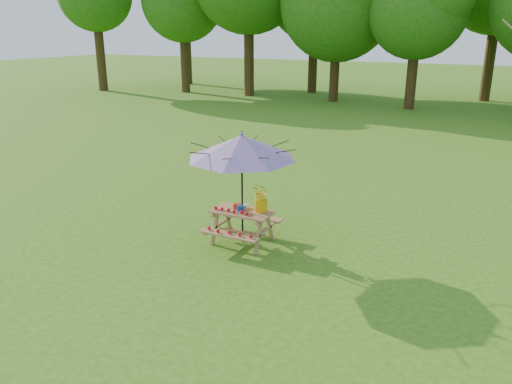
% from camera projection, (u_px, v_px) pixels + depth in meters
% --- Properties ---
extents(ground, '(120.00, 120.00, 0.00)m').
position_uv_depth(ground, '(359.00, 377.00, 6.13)').
color(ground, '#346B14').
rests_on(ground, ground).
extents(picnic_table, '(1.20, 1.32, 0.67)m').
position_uv_depth(picnic_table, '(242.00, 227.00, 9.90)').
color(picnic_table, '#9E6747').
rests_on(picnic_table, ground).
extents(patio_umbrella, '(2.44, 2.44, 2.25)m').
position_uv_depth(patio_umbrella, '(242.00, 147.00, 9.39)').
color(patio_umbrella, black).
rests_on(patio_umbrella, ground).
extents(produce_bins, '(0.27, 0.36, 0.13)m').
position_uv_depth(produce_bins, '(241.00, 207.00, 9.82)').
color(produce_bins, red).
rests_on(produce_bins, picnic_table).
extents(tomatoes_row, '(0.77, 0.13, 0.07)m').
position_uv_depth(tomatoes_row, '(231.00, 211.00, 9.69)').
color(tomatoes_row, red).
rests_on(tomatoes_row, picnic_table).
extents(flower_bucket, '(0.41, 0.38, 0.57)m').
position_uv_depth(flower_bucket, '(261.00, 196.00, 9.66)').
color(flower_bucket, '#E7AA0C').
rests_on(flower_bucket, picnic_table).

